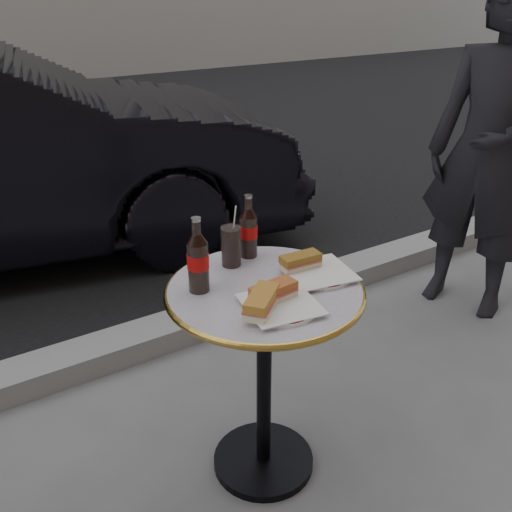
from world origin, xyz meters
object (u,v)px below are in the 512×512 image
bistro_table (264,382)px  pedestrian (490,154)px  cola_glass (231,246)px  cola_bottle_right (248,226)px  plate_left (281,306)px  plate_right (319,274)px  cola_bottle_left (198,255)px

bistro_table → pedestrian: (1.55, 0.39, 0.46)m
cola_glass → pedestrian: size_ratio=0.08×
cola_bottle_right → cola_glass: (-0.08, -0.03, -0.04)m
pedestrian → plate_left: bearing=-93.1°
plate_right → cola_glass: 0.30m
cola_glass → plate_left: bearing=-93.5°
bistro_table → pedestrian: 1.66m
cola_bottle_left → cola_bottle_right: bearing=25.9°
plate_left → plate_right: size_ratio=1.02×
bistro_table → plate_left: plate_left is taller
bistro_table → cola_bottle_right: 0.53m
pedestrian → cola_glass: bearing=-103.9°
bistro_table → cola_bottle_left: size_ratio=3.06×
plate_left → plate_right: same height
cola_glass → pedestrian: pedestrian is taller
bistro_table → cola_bottle_left: 0.53m
plate_right → plate_left: bearing=-155.2°
pedestrian → bistro_table: bearing=-97.1°
plate_left → pedestrian: size_ratio=0.13×
plate_right → cola_glass: bearing=132.8°
bistro_table → pedestrian: pedestrian is taller
plate_left → cola_bottle_left: size_ratio=0.91×
bistro_table → cola_glass: 0.47m
plate_left → cola_glass: cola_glass is taller
bistro_table → plate_right: 0.42m
plate_left → bistro_table: bearing=77.5°
cola_bottle_right → cola_bottle_left: bearing=-154.1°
bistro_table → plate_right: size_ratio=3.45×
plate_right → cola_glass: (-0.20, 0.22, 0.06)m
plate_right → cola_bottle_right: size_ratio=0.96×
bistro_table → plate_right: plate_right is taller
plate_left → cola_bottle_right: (0.10, 0.34, 0.10)m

